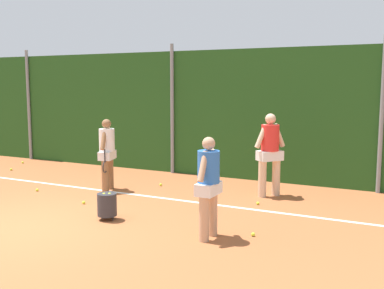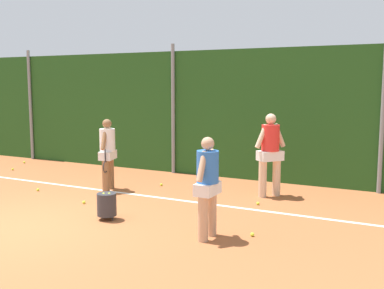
% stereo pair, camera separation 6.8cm
% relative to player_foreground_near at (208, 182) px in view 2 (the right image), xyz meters
% --- Properties ---
extents(ground_plane, '(29.11, 29.11, 0.00)m').
position_rel_player_foreground_near_xyz_m(ground_plane, '(-3.25, 0.68, -0.94)').
color(ground_plane, '#A85B33').
extents(hedge_fence_backdrop, '(18.92, 0.25, 3.42)m').
position_rel_player_foreground_near_xyz_m(hedge_fence_backdrop, '(-3.25, 4.84, 0.77)').
color(hedge_fence_backdrop, '#23511E').
rests_on(hedge_fence_backdrop, ground_plane).
extents(fence_post_left, '(0.10, 0.10, 3.61)m').
position_rel_player_foreground_near_xyz_m(fence_post_left, '(-8.71, 4.66, 0.87)').
color(fence_post_left, gray).
rests_on(fence_post_left, ground_plane).
extents(fence_post_center, '(0.10, 0.10, 3.61)m').
position_rel_player_foreground_near_xyz_m(fence_post_center, '(-3.25, 4.66, 0.87)').
color(fence_post_center, gray).
rests_on(fence_post_center, ground_plane).
extents(fence_post_right, '(0.10, 0.10, 3.61)m').
position_rel_player_foreground_near_xyz_m(fence_post_right, '(2.21, 4.66, 0.87)').
color(fence_post_right, gray).
rests_on(fence_post_right, ground_plane).
extents(court_baseline_paint, '(13.83, 0.10, 0.01)m').
position_rel_player_foreground_near_xyz_m(court_baseline_paint, '(-3.25, 1.97, -0.94)').
color(court_baseline_paint, white).
rests_on(court_baseline_paint, ground_plane).
extents(player_foreground_near, '(0.36, 0.70, 1.67)m').
position_rel_player_foreground_near_xyz_m(player_foreground_near, '(0.00, 0.00, 0.00)').
color(player_foreground_near, tan).
rests_on(player_foreground_near, ground_plane).
extents(player_midcourt, '(0.42, 0.75, 1.70)m').
position_rel_player_foreground_near_xyz_m(player_midcourt, '(-3.57, 2.07, 0.01)').
color(player_midcourt, '#8C603D').
rests_on(player_midcourt, ground_plane).
extents(player_backcourt_far, '(0.60, 0.63, 1.86)m').
position_rel_player_foreground_near_xyz_m(player_backcourt_far, '(0.03, 3.22, 0.11)').
color(player_backcourt_far, beige).
rests_on(player_backcourt_far, ground_plane).
extents(ball_hopper, '(0.36, 0.36, 0.51)m').
position_rel_player_foreground_near_xyz_m(ball_hopper, '(-2.11, 0.10, -0.65)').
color(ball_hopper, '#2D2D33').
rests_on(ball_hopper, ground_plane).
extents(tennis_ball_1, '(0.07, 0.07, 0.07)m').
position_rel_player_foreground_near_xyz_m(tennis_ball_1, '(-5.16, 3.95, -0.91)').
color(tennis_ball_1, '#CCDB33').
rests_on(tennis_ball_1, ground_plane).
extents(tennis_ball_2, '(0.07, 0.07, 0.07)m').
position_rel_player_foreground_near_xyz_m(tennis_ball_2, '(-2.68, 3.03, -0.91)').
color(tennis_ball_2, '#CCDB33').
rests_on(tennis_ball_2, ground_plane).
extents(tennis_ball_3, '(0.07, 0.07, 0.07)m').
position_rel_player_foreground_near_xyz_m(tennis_ball_3, '(-7.65, 2.86, -0.91)').
color(tennis_ball_3, '#CCDB33').
rests_on(tennis_ball_3, ground_plane).
extents(tennis_ball_7, '(0.07, 0.07, 0.07)m').
position_rel_player_foreground_near_xyz_m(tennis_ball_7, '(-8.29, 3.90, -0.91)').
color(tennis_ball_7, '#CCDB33').
rests_on(tennis_ball_7, ground_plane).
extents(tennis_ball_8, '(0.07, 0.07, 0.07)m').
position_rel_player_foreground_near_xyz_m(tennis_ball_8, '(0.06, 2.38, -0.91)').
color(tennis_ball_8, '#CCDB33').
rests_on(tennis_ball_8, ground_plane).
extents(tennis_ball_9, '(0.07, 0.07, 0.07)m').
position_rel_player_foreground_near_xyz_m(tennis_ball_9, '(-3.25, 0.80, -0.91)').
color(tennis_ball_9, '#CCDB33').
rests_on(tennis_ball_9, ground_plane).
extents(tennis_ball_10, '(0.07, 0.07, 0.07)m').
position_rel_player_foreground_near_xyz_m(tennis_ball_10, '(0.63, 0.41, -0.91)').
color(tennis_ball_10, '#CCDB33').
rests_on(tennis_ball_10, ground_plane).
extents(tennis_ball_11, '(0.07, 0.07, 0.07)m').
position_rel_player_foreground_near_xyz_m(tennis_ball_11, '(-5.00, 1.22, -0.91)').
color(tennis_ball_11, '#CCDB33').
rests_on(tennis_ball_11, ground_plane).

